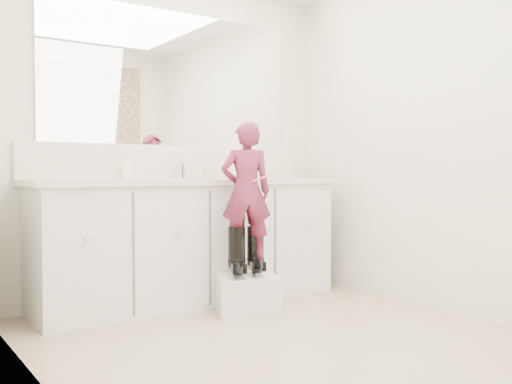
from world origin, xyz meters
TOP-DOWN VIEW (x-y plane):
  - floor at (0.00, 0.00)m, footprint 3.00×3.00m
  - wall_back at (0.00, 1.50)m, footprint 2.60×0.00m
  - wall_left at (-1.30, 0.00)m, footprint 0.00×3.00m
  - wall_right at (1.30, 0.00)m, footprint 0.00×3.00m
  - vanity_cabinet at (0.00, 1.23)m, footprint 2.20×0.55m
  - countertop at (0.00, 1.21)m, footprint 2.28×0.58m
  - backsplash at (0.00, 1.49)m, footprint 2.28×0.03m
  - mirror at (0.00, 1.49)m, footprint 2.00×0.02m
  - faucet at (0.00, 1.38)m, footprint 0.08×0.08m
  - cup at (0.19, 1.30)m, footprint 0.10×0.10m
  - soap_bottle at (-0.46, 1.30)m, footprint 0.09×0.09m
  - step_stool at (0.16, 0.72)m, footprint 0.49×0.46m
  - boot_left at (0.08, 0.74)m, footprint 0.20×0.25m
  - boot_right at (0.23, 0.74)m, footprint 0.20×0.25m
  - toddler at (0.16, 0.74)m, footprint 0.40×0.34m
  - toothbrush at (0.23, 0.66)m, footprint 0.13×0.07m

SIDE VIEW (x-z plane):
  - floor at x=0.00m, z-range 0.00..0.00m
  - step_stool at x=0.16m, z-range 0.00..0.25m
  - boot_left at x=0.08m, z-range 0.25..0.58m
  - boot_right at x=0.23m, z-range 0.25..0.58m
  - vanity_cabinet at x=0.00m, z-range 0.00..0.85m
  - toddler at x=0.16m, z-range 0.35..1.27m
  - countertop at x=0.00m, z-range 0.85..0.89m
  - toothbrush at x=0.23m, z-range 0.87..0.93m
  - cup at x=0.19m, z-range 0.89..0.98m
  - faucet at x=0.00m, z-range 0.89..0.99m
  - soap_bottle at x=-0.46m, z-range 0.89..1.06m
  - backsplash at x=0.00m, z-range 0.89..1.14m
  - wall_back at x=0.00m, z-range -0.10..2.50m
  - wall_left at x=-1.30m, z-range -0.30..2.70m
  - wall_right at x=1.30m, z-range -0.30..2.70m
  - mirror at x=0.00m, z-range 1.14..2.14m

